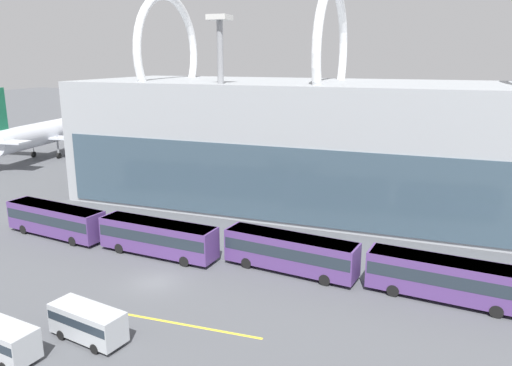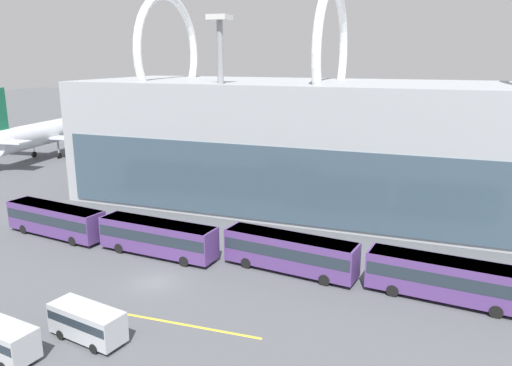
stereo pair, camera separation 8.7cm
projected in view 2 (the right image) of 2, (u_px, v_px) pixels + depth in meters
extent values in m
plane|color=#515459|center=(155.00, 282.00, 43.07)|extent=(440.00, 440.00, 0.00)
torus|color=white|center=(168.00, 54.00, 69.77)|extent=(1.10, 16.47, 16.47)
torus|color=white|center=(331.00, 53.00, 61.86)|extent=(1.10, 16.47, 16.47)
cylinder|color=silver|center=(50.00, 132.00, 96.56)|extent=(7.86, 30.05, 4.27)
sphere|color=silver|center=(92.00, 122.00, 110.58)|extent=(4.18, 4.18, 4.18)
cube|color=silver|center=(45.00, 137.00, 95.04)|extent=(37.07, 7.60, 0.35)
cylinder|color=gray|center=(94.00, 146.00, 93.01)|extent=(2.63, 3.38, 2.27)
cylinder|color=gray|center=(80.00, 136.00, 106.53)|extent=(0.36, 0.36, 3.79)
cylinder|color=black|center=(81.00, 145.00, 107.00)|extent=(0.58, 1.15, 1.10)
cylinder|color=gray|center=(33.00, 145.00, 96.06)|extent=(0.36, 0.36, 3.79)
cylinder|color=black|center=(34.00, 154.00, 96.53)|extent=(0.58, 1.15, 1.10)
cylinder|color=gray|center=(58.00, 146.00, 94.79)|extent=(0.36, 0.36, 3.79)
cylinder|color=black|center=(59.00, 156.00, 95.26)|extent=(0.58, 1.15, 1.10)
cylinder|color=silver|center=(344.00, 143.00, 82.54)|extent=(13.33, 35.60, 4.93)
sphere|color=silver|center=(383.00, 131.00, 96.69)|extent=(4.84, 4.84, 4.84)
cone|color=silver|center=(289.00, 161.00, 68.40)|extent=(6.42, 8.68, 4.69)
cube|color=silver|center=(338.00, 150.00, 81.03)|extent=(43.50, 14.03, 0.35)
cylinder|color=gray|center=(274.00, 151.00, 88.15)|extent=(3.04, 3.65, 2.34)
cylinder|color=gray|center=(413.00, 168.00, 74.60)|extent=(3.04, 3.65, 2.34)
cube|color=#5B338C|center=(293.00, 128.00, 67.98)|extent=(1.65, 5.19, 7.50)
cube|color=silver|center=(292.00, 157.00, 68.97)|extent=(13.22, 6.20, 0.28)
cylinder|color=gray|center=(371.00, 148.00, 92.63)|extent=(0.36, 0.36, 3.92)
cylinder|color=black|center=(370.00, 158.00, 93.11)|extent=(0.70, 1.18, 1.10)
cylinder|color=gray|center=(320.00, 158.00, 83.18)|extent=(0.36, 0.36, 3.92)
cylinder|color=black|center=(320.00, 169.00, 83.66)|extent=(0.70, 1.18, 1.10)
cylinder|color=gray|center=(356.00, 162.00, 79.65)|extent=(0.36, 0.36, 3.92)
cylinder|color=black|center=(355.00, 174.00, 80.13)|extent=(0.70, 1.18, 1.10)
cube|color=#56387A|center=(56.00, 219.00, 53.63)|extent=(12.50, 4.29, 3.01)
cube|color=#232D38|center=(55.00, 217.00, 53.55)|extent=(12.26, 4.28, 1.05)
cube|color=silver|center=(54.00, 207.00, 53.27)|extent=(12.13, 4.16, 0.12)
cylinder|color=black|center=(91.00, 234.00, 53.25)|extent=(1.03, 0.43, 1.00)
cylinder|color=black|center=(73.00, 241.00, 51.17)|extent=(1.03, 0.43, 1.00)
cylinder|color=black|center=(42.00, 223.00, 56.76)|extent=(1.03, 0.43, 1.00)
cylinder|color=black|center=(24.00, 229.00, 54.68)|extent=(1.03, 0.43, 1.00)
cube|color=#56387A|center=(158.00, 237.00, 48.43)|extent=(12.43, 3.60, 3.01)
cube|color=#232D38|center=(158.00, 234.00, 48.35)|extent=(12.18, 3.61, 1.05)
cube|color=silver|center=(157.00, 223.00, 48.07)|extent=(12.05, 3.49, 0.12)
cylinder|color=black|center=(198.00, 252.00, 48.27)|extent=(1.02, 0.38, 1.00)
cylinder|color=black|center=(184.00, 261.00, 46.13)|extent=(1.02, 0.38, 1.00)
cylinder|color=black|center=(135.00, 240.00, 51.40)|extent=(1.02, 0.38, 1.00)
cylinder|color=black|center=(119.00, 248.00, 49.26)|extent=(1.02, 0.38, 1.00)
cube|color=#56387A|center=(290.00, 252.00, 44.71)|extent=(12.50, 4.23, 3.01)
cube|color=#232D38|center=(290.00, 249.00, 44.64)|extent=(12.26, 4.23, 1.05)
cube|color=silver|center=(290.00, 237.00, 44.36)|extent=(12.12, 4.10, 0.12)
cylinder|color=black|center=(334.00, 269.00, 44.35)|extent=(1.03, 0.43, 1.00)
cylinder|color=black|center=(324.00, 280.00, 42.26)|extent=(1.03, 0.43, 1.00)
cylinder|color=black|center=(259.00, 254.00, 47.83)|extent=(1.03, 0.43, 1.00)
cylinder|color=black|center=(246.00, 263.00, 45.75)|extent=(1.03, 0.43, 1.00)
cube|color=#56387A|center=(446.00, 278.00, 39.39)|extent=(12.47, 3.96, 3.01)
cube|color=#232D38|center=(446.00, 275.00, 39.31)|extent=(12.23, 3.96, 1.05)
cube|color=silver|center=(447.00, 261.00, 39.03)|extent=(12.10, 3.84, 0.12)
cylinder|color=black|center=(497.00, 298.00, 39.12)|extent=(1.03, 0.41, 1.00)
cylinder|color=black|center=(496.00, 312.00, 37.00)|extent=(1.03, 0.41, 1.00)
cylinder|color=black|center=(399.00, 279.00, 42.45)|extent=(1.03, 0.41, 1.00)
cylinder|color=black|center=(393.00, 291.00, 40.33)|extent=(1.03, 0.41, 1.00)
cube|color=#B2B7BC|center=(87.00, 322.00, 33.94)|extent=(5.92, 3.00, 2.09)
cube|color=#232D38|center=(87.00, 317.00, 33.86)|extent=(5.76, 2.99, 0.63)
cylinder|color=black|center=(116.00, 335.00, 34.17)|extent=(0.73, 0.34, 0.70)
cylinder|color=black|center=(94.00, 349.00, 32.58)|extent=(0.73, 0.34, 0.70)
cylinder|color=black|center=(83.00, 322.00, 35.80)|extent=(0.73, 0.34, 0.70)
cylinder|color=black|center=(61.00, 335.00, 34.20)|extent=(0.73, 0.34, 0.70)
cube|color=#B2B7BC|center=(0.00, 339.00, 31.98)|extent=(5.61, 2.81, 2.03)
cylinder|color=black|center=(0.00, 338.00, 33.78)|extent=(0.72, 0.31, 0.70)
cylinder|color=black|center=(31.00, 351.00, 32.33)|extent=(0.72, 0.31, 0.70)
cylinder|color=gray|center=(221.00, 121.00, 58.87)|extent=(0.71, 0.71, 22.93)
cube|color=silver|center=(220.00, 17.00, 56.00)|extent=(2.36, 2.36, 0.59)
cube|color=yellow|center=(190.00, 326.00, 36.00)|extent=(10.90, 0.67, 0.01)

